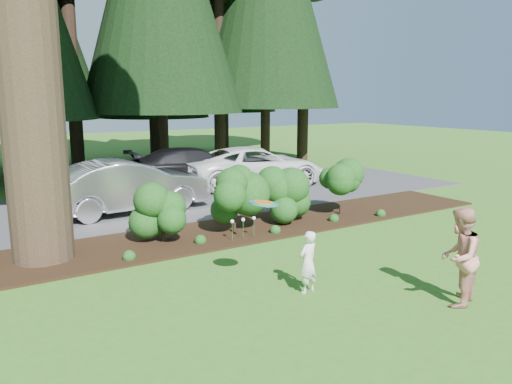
% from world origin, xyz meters
% --- Properties ---
extents(ground, '(80.00, 80.00, 0.00)m').
position_xyz_m(ground, '(0.00, 0.00, 0.00)').
color(ground, '#34661D').
rests_on(ground, ground).
extents(mulch_bed, '(16.00, 2.50, 0.05)m').
position_xyz_m(mulch_bed, '(0.00, 3.25, 0.03)').
color(mulch_bed, black).
rests_on(mulch_bed, ground).
extents(driveway, '(22.00, 6.00, 0.03)m').
position_xyz_m(driveway, '(0.00, 7.50, 0.01)').
color(driveway, '#38383A').
rests_on(driveway, ground).
extents(shrub_row, '(6.53, 1.60, 1.61)m').
position_xyz_m(shrub_row, '(0.77, 3.14, 0.81)').
color(shrub_row, '#164414').
rests_on(shrub_row, ground).
extents(lily_cluster, '(0.69, 0.09, 0.57)m').
position_xyz_m(lily_cluster, '(-0.30, 2.40, 0.50)').
color(lily_cluster, '#164414').
rests_on(lily_cluster, ground).
extents(car_silver_wagon, '(4.83, 1.98, 1.56)m').
position_xyz_m(car_silver_wagon, '(-1.68, 6.72, 0.81)').
color(car_silver_wagon, silver).
rests_on(car_silver_wagon, driveway).
extents(car_white_suv, '(5.68, 3.28, 1.49)m').
position_xyz_m(car_white_suv, '(3.86, 8.49, 0.77)').
color(car_white_suv, silver).
rests_on(car_white_suv, driveway).
extents(car_dark_suv, '(5.18, 2.49, 1.46)m').
position_xyz_m(car_dark_suv, '(1.91, 9.80, 0.76)').
color(car_dark_suv, black).
rests_on(car_dark_suv, driveway).
extents(child, '(0.46, 0.36, 1.12)m').
position_xyz_m(child, '(-0.97, -0.96, 0.56)').
color(child, white).
rests_on(child, ground).
extents(adult, '(0.98, 0.89, 1.65)m').
position_xyz_m(adult, '(0.82, -2.68, 0.82)').
color(adult, red).
rests_on(adult, ground).
extents(frisbee, '(0.51, 0.51, 0.09)m').
position_xyz_m(frisbee, '(-1.66, -0.58, 1.63)').
color(frisbee, teal).
rests_on(frisbee, ground).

